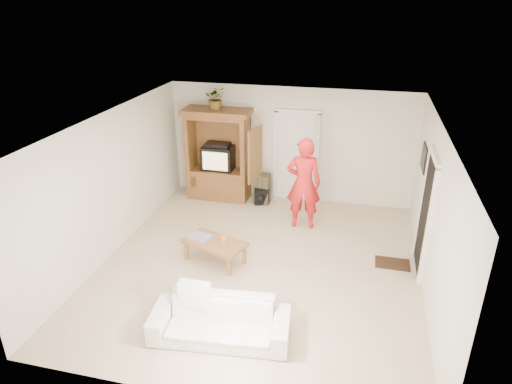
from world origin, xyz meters
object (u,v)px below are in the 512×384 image
at_px(armoire, 220,160).
at_px(man, 304,184).
at_px(sofa, 220,321).
at_px(coffee_table, 215,244).

relative_size(armoire, man, 1.10).
relative_size(sofa, coffee_table, 1.57).
relative_size(man, coffee_table, 1.55).
bearing_deg(armoire, man, -25.68).
height_order(armoire, sofa, armoire).
height_order(armoire, coffee_table, armoire).
bearing_deg(man, coffee_table, 47.80).
bearing_deg(armoire, coffee_table, -74.26).
xyz_separation_m(armoire, sofa, (1.45, -4.57, -0.63)).
bearing_deg(sofa, coffee_table, 104.52).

